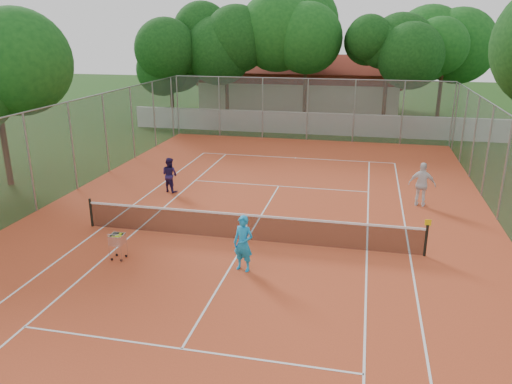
% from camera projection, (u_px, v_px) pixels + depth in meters
% --- Properties ---
extents(ground, '(120.00, 120.00, 0.00)m').
position_uv_depth(ground, '(247.00, 240.00, 17.41)').
color(ground, '#16370F').
rests_on(ground, ground).
extents(court_pad, '(18.00, 34.00, 0.02)m').
position_uv_depth(court_pad, '(247.00, 240.00, 17.41)').
color(court_pad, '#C04925').
rests_on(court_pad, ground).
extents(court_lines, '(10.98, 23.78, 0.01)m').
position_uv_depth(court_lines, '(247.00, 240.00, 17.41)').
color(court_lines, white).
rests_on(court_lines, court_pad).
extents(tennis_net, '(11.88, 0.10, 0.98)m').
position_uv_depth(tennis_net, '(247.00, 227.00, 17.26)').
color(tennis_net, black).
rests_on(tennis_net, court_pad).
extents(perimeter_fence, '(18.00, 34.00, 4.00)m').
position_uv_depth(perimeter_fence, '(246.00, 186.00, 16.79)').
color(perimeter_fence, slate).
rests_on(perimeter_fence, ground).
extents(boundary_wall, '(26.00, 0.30, 1.50)m').
position_uv_depth(boundary_wall, '(310.00, 123.00, 34.81)').
color(boundary_wall, silver).
rests_on(boundary_wall, ground).
extents(clubhouse, '(16.40, 9.00, 4.40)m').
position_uv_depth(clubhouse, '(301.00, 86.00, 44.04)').
color(clubhouse, beige).
rests_on(clubhouse, ground).
extents(tropical_trees, '(29.00, 19.00, 10.00)m').
position_uv_depth(tropical_trees, '(317.00, 58.00, 36.26)').
color(tropical_trees, '#0D340F').
rests_on(tropical_trees, ground).
extents(player_near, '(0.73, 0.57, 1.75)m').
position_uv_depth(player_near, '(243.00, 243.00, 14.98)').
color(player_near, '#1994D6').
rests_on(player_near, court_pad).
extents(player_far_left, '(0.92, 0.82, 1.57)m').
position_uv_depth(player_far_left, '(170.00, 175.00, 22.36)').
color(player_far_left, '#24194B').
rests_on(player_far_left, court_pad).
extents(player_far_right, '(1.15, 0.64, 1.85)m').
position_uv_depth(player_far_right, '(422.00, 184.00, 20.49)').
color(player_far_right, white).
rests_on(player_far_right, court_pad).
extents(ball_hopper, '(0.51, 0.51, 0.92)m').
position_uv_depth(ball_hopper, '(118.00, 246.00, 15.82)').
color(ball_hopper, silver).
rests_on(ball_hopper, court_pad).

